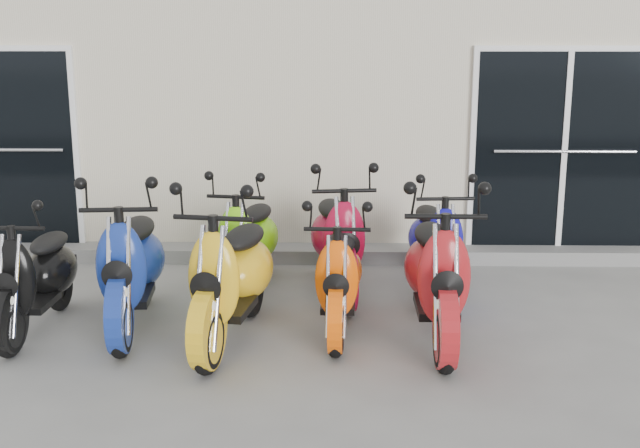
{
  "coord_description": "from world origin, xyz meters",
  "views": [
    {
      "loc": [
        0.14,
        -6.47,
        2.45
      ],
      "look_at": [
        0.0,
        0.6,
        0.75
      ],
      "focal_mm": 45.0,
      "sensor_mm": 36.0,
      "label": 1
    }
  ],
  "objects_px": {
    "scooter_front_red": "(437,257)",
    "scooter_back_blue": "(436,229)",
    "scooter_front_blue": "(130,249)",
    "scooter_front_black": "(34,261)",
    "scooter_front_orange_a": "(231,259)",
    "scooter_front_orange_b": "(339,262)",
    "scooter_back_green": "(248,228)",
    "scooter_back_red": "(338,225)"
  },
  "relations": [
    {
      "from": "scooter_front_red",
      "to": "scooter_back_green",
      "type": "relative_size",
      "value": 1.13
    },
    {
      "from": "scooter_front_red",
      "to": "scooter_back_blue",
      "type": "distance_m",
      "value": 1.29
    },
    {
      "from": "scooter_front_orange_a",
      "to": "scooter_front_blue",
      "type": "bearing_deg",
      "value": 170.37
    },
    {
      "from": "scooter_front_blue",
      "to": "scooter_front_red",
      "type": "xyz_separation_m",
      "value": [
        2.52,
        -0.23,
        0.01
      ]
    },
    {
      "from": "scooter_front_blue",
      "to": "scooter_front_black",
      "type": "bearing_deg",
      "value": -178.47
    },
    {
      "from": "scooter_front_orange_a",
      "to": "scooter_back_blue",
      "type": "bearing_deg",
      "value": 45.78
    },
    {
      "from": "scooter_front_red",
      "to": "scooter_back_red",
      "type": "relative_size",
      "value": 1.05
    },
    {
      "from": "scooter_front_red",
      "to": "scooter_back_green",
      "type": "xyz_separation_m",
      "value": [
        -1.65,
        1.27,
        -0.08
      ]
    },
    {
      "from": "scooter_front_blue",
      "to": "scooter_back_red",
      "type": "distance_m",
      "value": 1.98
    },
    {
      "from": "scooter_front_black",
      "to": "scooter_back_green",
      "type": "relative_size",
      "value": 0.98
    },
    {
      "from": "scooter_back_red",
      "to": "scooter_back_green",
      "type": "bearing_deg",
      "value": 168.04
    },
    {
      "from": "scooter_back_green",
      "to": "scooter_back_red",
      "type": "distance_m",
      "value": 0.87
    },
    {
      "from": "scooter_front_blue",
      "to": "scooter_front_orange_b",
      "type": "bearing_deg",
      "value": -6.57
    },
    {
      "from": "scooter_back_green",
      "to": "scooter_back_red",
      "type": "xyz_separation_m",
      "value": [
        0.86,
        -0.07,
        0.05
      ]
    },
    {
      "from": "scooter_front_orange_a",
      "to": "scooter_back_red",
      "type": "relative_size",
      "value": 1.04
    },
    {
      "from": "scooter_back_red",
      "to": "scooter_back_blue",
      "type": "distance_m",
      "value": 0.94
    },
    {
      "from": "scooter_back_green",
      "to": "scooter_back_blue",
      "type": "relative_size",
      "value": 1.01
    },
    {
      "from": "scooter_back_green",
      "to": "scooter_front_red",
      "type": "bearing_deg",
      "value": -28.51
    },
    {
      "from": "scooter_back_green",
      "to": "scooter_front_orange_a",
      "type": "bearing_deg",
      "value": -80.5
    },
    {
      "from": "scooter_front_orange_a",
      "to": "scooter_back_blue",
      "type": "height_order",
      "value": "scooter_front_orange_a"
    },
    {
      "from": "scooter_front_red",
      "to": "scooter_back_green",
      "type": "bearing_deg",
      "value": 143.08
    },
    {
      "from": "scooter_back_red",
      "to": "scooter_front_orange_b",
      "type": "bearing_deg",
      "value": -97.23
    },
    {
      "from": "scooter_front_blue",
      "to": "scooter_back_green",
      "type": "height_order",
      "value": "scooter_front_blue"
    },
    {
      "from": "scooter_front_orange_a",
      "to": "scooter_back_green",
      "type": "bearing_deg",
      "value": 99.55
    },
    {
      "from": "scooter_front_orange_b",
      "to": "scooter_front_orange_a",
      "type": "bearing_deg",
      "value": -161.32
    },
    {
      "from": "scooter_back_blue",
      "to": "scooter_front_red",
      "type": "bearing_deg",
      "value": -100.71
    },
    {
      "from": "scooter_front_blue",
      "to": "scooter_front_red",
      "type": "distance_m",
      "value": 2.53
    },
    {
      "from": "scooter_front_orange_b",
      "to": "scooter_back_red",
      "type": "bearing_deg",
      "value": 92.65
    },
    {
      "from": "scooter_front_black",
      "to": "scooter_front_orange_a",
      "type": "bearing_deg",
      "value": -5.55
    },
    {
      "from": "scooter_front_red",
      "to": "scooter_back_green",
      "type": "distance_m",
      "value": 2.09
    },
    {
      "from": "scooter_front_orange_b",
      "to": "scooter_back_blue",
      "type": "bearing_deg",
      "value": 51.66
    },
    {
      "from": "scooter_front_orange_a",
      "to": "scooter_front_orange_b",
      "type": "bearing_deg",
      "value": 25.37
    },
    {
      "from": "scooter_front_orange_a",
      "to": "scooter_front_orange_b",
      "type": "xyz_separation_m",
      "value": [
        0.86,
        0.25,
        -0.1
      ]
    },
    {
      "from": "scooter_front_black",
      "to": "scooter_back_red",
      "type": "relative_size",
      "value": 0.91
    },
    {
      "from": "scooter_back_blue",
      "to": "scooter_front_orange_a",
      "type": "bearing_deg",
      "value": -147.32
    },
    {
      "from": "scooter_front_black",
      "to": "scooter_front_red",
      "type": "bearing_deg",
      "value": -1.02
    },
    {
      "from": "scooter_front_red",
      "to": "scooter_back_blue",
      "type": "relative_size",
      "value": 1.14
    },
    {
      "from": "scooter_front_black",
      "to": "scooter_front_red",
      "type": "height_order",
      "value": "scooter_front_red"
    },
    {
      "from": "scooter_back_blue",
      "to": "scooter_front_black",
      "type": "bearing_deg",
      "value": -165.92
    },
    {
      "from": "scooter_front_orange_b",
      "to": "scooter_back_green",
      "type": "distance_m",
      "value": 1.38
    },
    {
      "from": "scooter_front_orange_a",
      "to": "scooter_front_orange_b",
      "type": "height_order",
      "value": "scooter_front_orange_a"
    },
    {
      "from": "scooter_front_black",
      "to": "scooter_front_orange_b",
      "type": "height_order",
      "value": "scooter_front_black"
    }
  ]
}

